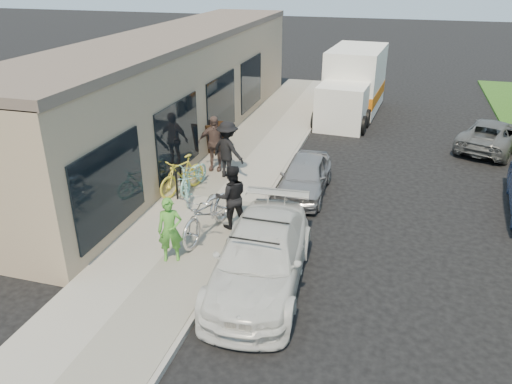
# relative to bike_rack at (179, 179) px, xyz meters

# --- Properties ---
(ground) EXTENTS (120.00, 120.00, 0.00)m
(ground) POSITION_rel_bike_rack_xyz_m (3.02, -2.87, -0.67)
(ground) COLOR black
(ground) RESTS_ON ground
(sidewalk) EXTENTS (3.00, 34.00, 0.15)m
(sidewalk) POSITION_rel_bike_rack_xyz_m (1.02, 0.13, -0.60)
(sidewalk) COLOR #9E998E
(sidewalk) RESTS_ON ground
(curb) EXTENTS (0.12, 34.00, 0.13)m
(curb) POSITION_rel_bike_rack_xyz_m (2.57, 0.13, -0.61)
(curb) COLOR #9B958D
(curb) RESTS_ON ground
(storefront) EXTENTS (3.60, 20.00, 4.22)m
(storefront) POSITION_rel_bike_rack_xyz_m (-2.22, 5.12, 1.45)
(storefront) COLOR tan
(storefront) RESTS_ON ground
(bike_rack) EXTENTS (0.17, 0.60, 0.86)m
(bike_rack) POSITION_rel_bike_rack_xyz_m (0.00, 0.00, 0.00)
(bike_rack) COLOR black
(bike_rack) RESTS_ON sidewalk
(sandwich_board) EXTENTS (0.75, 0.76, 1.13)m
(sandwich_board) POSITION_rel_bike_rack_xyz_m (-0.18, 3.76, 0.06)
(sandwich_board) COLOR #301C0D
(sandwich_board) RESTS_ON sidewalk
(sedan_white) EXTENTS (2.27, 4.82, 1.40)m
(sedan_white) POSITION_rel_bike_rack_xyz_m (3.53, -3.51, 0.01)
(sedan_white) COLOR silver
(sedan_white) RESTS_ON ground
(sedan_silver) EXTENTS (1.44, 3.45, 1.17)m
(sedan_silver) POSITION_rel_bike_rack_xyz_m (3.53, 1.50, -0.09)
(sedan_silver) COLOR #99999E
(sedan_silver) RESTS_ON ground
(moving_truck) EXTENTS (2.71, 6.24, 3.00)m
(moving_truck) POSITION_rel_bike_rack_xyz_m (3.93, 10.92, 0.66)
(moving_truck) COLOR white
(moving_truck) RESTS_ON ground
(far_car_gray) EXTENTS (3.24, 4.50, 1.14)m
(far_car_gray) POSITION_rel_bike_rack_xyz_m (9.66, 7.52, -0.10)
(far_car_gray) COLOR #56595B
(far_car_gray) RESTS_ON ground
(tandem_bike) EXTENTS (1.13, 2.50, 1.27)m
(tandem_bike) POSITION_rel_bike_rack_xyz_m (1.70, -2.01, 0.11)
(tandem_bike) COLOR silver
(tandem_bike) RESTS_ON sidewalk
(woman_rider) EXTENTS (0.68, 0.58, 1.58)m
(woman_rider) POSITION_rel_bike_rack_xyz_m (1.30, -3.35, 0.27)
(woman_rider) COLOR #4C9C34
(woman_rider) RESTS_ON sidewalk
(man_standing) EXTENTS (1.05, 0.96, 1.73)m
(man_standing) POSITION_rel_bike_rack_xyz_m (2.15, -1.42, 0.35)
(man_standing) COLOR black
(man_standing) RESTS_ON sidewalk
(cruiser_bike_a) EXTENTS (1.08, 1.51, 0.89)m
(cruiser_bike_a) POSITION_rel_bike_rack_xyz_m (0.33, -0.29, -0.07)
(cruiser_bike_a) COLOR #8ED3CB
(cruiser_bike_a) RESTS_ON sidewalk
(cruiser_bike_b) EXTENTS (0.70, 1.84, 0.95)m
(cruiser_bike_b) POSITION_rel_bike_rack_xyz_m (0.26, 0.55, -0.04)
(cruiser_bike_b) COLOR #8ED3CB
(cruiser_bike_b) RESTS_ON sidewalk
(cruiser_bike_c) EXTENTS (1.14, 1.96, 1.14)m
(cruiser_bike_c) POSITION_rel_bike_rack_xyz_m (0.02, 0.23, 0.05)
(cruiser_bike_c) COLOR yellow
(cruiser_bike_c) RESTS_ON sidewalk
(bystander_a) EXTENTS (1.39, 1.13, 1.88)m
(bystander_a) POSITION_rel_bike_rack_xyz_m (0.95, 1.75, 0.42)
(bystander_a) COLOR black
(bystander_a) RESTS_ON sidewalk
(bystander_b) EXTENTS (1.16, 0.64, 1.87)m
(bystander_b) POSITION_rel_bike_rack_xyz_m (0.31, 2.25, 0.42)
(bystander_b) COLOR brown
(bystander_b) RESTS_ON sidewalk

